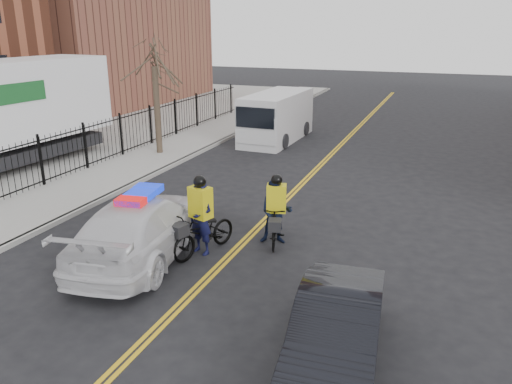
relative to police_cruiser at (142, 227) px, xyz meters
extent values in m
plane|color=black|center=(2.18, -0.42, -0.83)|extent=(120.00, 120.00, 0.00)
cube|color=gold|center=(2.10, 7.58, -0.83)|extent=(0.10, 60.00, 0.01)
cube|color=gold|center=(2.26, 7.58, -0.83)|extent=(0.10, 60.00, 0.01)
cube|color=gray|center=(-5.32, 7.58, -0.76)|extent=(3.00, 60.00, 0.15)
cube|color=gray|center=(-3.82, 7.58, -0.76)|extent=(0.20, 60.00, 0.15)
cube|color=brown|center=(-20.82, 23.58, 6.17)|extent=(14.00, 18.00, 14.00)
cylinder|color=#3B2E23|center=(-5.42, 9.58, 1.32)|extent=(0.28, 0.28, 4.00)
imported|color=silver|center=(0.00, 0.00, -0.01)|extent=(3.19, 5.98, 1.65)
cube|color=#0C26CC|center=(0.00, 0.00, 0.90)|extent=(0.92, 1.60, 0.16)
imported|color=black|center=(5.83, -2.69, -0.13)|extent=(1.88, 4.40, 1.41)
cube|color=silver|center=(-1.32, 14.81, 0.43)|extent=(2.36, 5.97, 2.52)
cube|color=silver|center=(-1.40, 12.24, 0.21)|extent=(2.16, 0.94, 1.31)
cube|color=black|center=(-1.41, 11.80, 0.86)|extent=(1.97, 0.17, 0.99)
cylinder|color=black|center=(-2.41, 13.09, -0.45)|extent=(0.30, 0.77, 0.77)
cylinder|color=black|center=(-0.33, 13.03, -0.45)|extent=(0.30, 0.77, 0.77)
cylinder|color=black|center=(-2.31, 16.59, -0.45)|extent=(0.30, 0.77, 0.77)
cylinder|color=black|center=(-0.23, 16.53, -0.45)|extent=(0.30, 0.77, 0.77)
cylinder|color=black|center=(-9.97, 9.13, -0.22)|extent=(0.13, 0.13, 1.23)
imported|color=black|center=(1.38, 0.73, -0.24)|extent=(1.43, 2.38, 1.18)
imported|color=black|center=(1.38, 0.73, 0.18)|extent=(0.85, 0.69, 2.02)
cube|color=gold|center=(1.38, 0.73, 0.62)|extent=(0.67, 0.55, 0.85)
sphere|color=black|center=(1.38, 0.73, 1.20)|extent=(0.34, 0.34, 0.34)
cube|color=black|center=(1.14, -0.02, 0.08)|extent=(0.48, 0.51, 0.31)
imported|color=black|center=(3.05, 2.06, -0.22)|extent=(1.10, 2.10, 1.21)
imported|color=black|center=(3.05, 2.06, 0.11)|extent=(1.07, 0.93, 1.88)
cube|color=gold|center=(3.05, 2.06, 0.52)|extent=(0.61, 0.50, 0.79)
sphere|color=black|center=(3.05, 2.06, 1.05)|extent=(0.32, 0.32, 0.32)
cube|color=black|center=(3.25, 1.36, 0.02)|extent=(0.43, 0.47, 0.29)
camera|label=1|loc=(7.27, -10.34, 5.10)|focal=35.00mm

